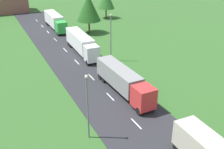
% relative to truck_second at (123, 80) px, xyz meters
% --- Properties ---
extents(road, '(10.00, 140.00, 0.06)m').
position_rel_truck_second_xyz_m(road, '(-2.21, -9.46, -2.05)').
color(road, '#2B2B30').
rests_on(road, ground).
extents(lane_marking_centre, '(0.16, 123.91, 0.01)m').
position_rel_truck_second_xyz_m(lane_marking_centre, '(-2.21, -10.89, -2.02)').
color(lane_marking_centre, white).
rests_on(lane_marking_centre, road).
extents(truck_second, '(2.78, 13.05, 3.49)m').
position_rel_truck_second_xyz_m(truck_second, '(0.00, 0.00, 0.00)').
color(truck_second, red).
rests_on(truck_second, road).
extents(truck_third, '(2.86, 13.57, 3.74)m').
position_rel_truck_second_xyz_m(truck_third, '(0.28, 18.07, 0.12)').
color(truck_third, white).
rests_on(truck_third, road).
extents(truck_fourth, '(2.59, 13.35, 3.77)m').
position_rel_truck_second_xyz_m(truck_fourth, '(0.36, 37.92, 0.10)').
color(truck_fourth, green).
rests_on(truck_fourth, road).
extents(lamppost_second, '(0.36, 0.36, 7.73)m').
position_rel_truck_second_xyz_m(lamppost_second, '(-8.25, -7.36, 2.25)').
color(lamppost_second, slate).
rests_on(lamppost_second, ground).
extents(lamppost_third, '(0.36, 0.36, 8.78)m').
position_rel_truck_second_xyz_m(lamppost_third, '(3.87, 12.14, 2.79)').
color(lamppost_third, slate).
rests_on(lamppost_third, ground).
extents(tree_oak, '(5.78, 5.78, 9.43)m').
position_rel_truck_second_xyz_m(tree_oak, '(6.97, 30.85, 4.16)').
color(tree_oak, '#513823').
rests_on(tree_oak, ground).
extents(distant_building, '(14.25, 8.64, 7.13)m').
position_rel_truck_second_xyz_m(distant_building, '(-9.15, 64.87, 1.48)').
color(distant_building, brown).
rests_on(distant_building, ground).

